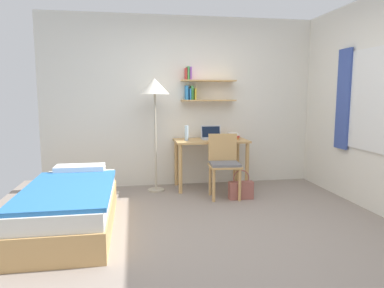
{
  "coord_description": "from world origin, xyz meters",
  "views": [
    {
      "loc": [
        -0.84,
        -3.43,
        1.41
      ],
      "look_at": [
        -0.18,
        0.51,
        0.85
      ],
      "focal_mm": 32.86,
      "sensor_mm": 36.0,
      "label": 1
    }
  ],
  "objects_px": {
    "bed": "(71,206)",
    "water_bottle": "(187,133)",
    "standing_lamp": "(155,92)",
    "desk_chair": "(224,162)",
    "book_stack": "(233,136)",
    "laptop": "(212,136)",
    "handbag": "(241,189)",
    "desk": "(211,148)"
  },
  "relations": [
    {
      "from": "bed",
      "to": "water_bottle",
      "type": "relative_size",
      "value": 8.22
    },
    {
      "from": "standing_lamp",
      "to": "desk_chair",
      "type": "bearing_deg",
      "value": -27.55
    },
    {
      "from": "desk_chair",
      "to": "standing_lamp",
      "type": "bearing_deg",
      "value": 152.45
    },
    {
      "from": "book_stack",
      "to": "water_bottle",
      "type": "bearing_deg",
      "value": -173.17
    },
    {
      "from": "laptop",
      "to": "handbag",
      "type": "height_order",
      "value": "laptop"
    },
    {
      "from": "book_stack",
      "to": "handbag",
      "type": "distance_m",
      "value": 0.96
    },
    {
      "from": "laptop",
      "to": "book_stack",
      "type": "height_order",
      "value": "laptop"
    },
    {
      "from": "handbag",
      "to": "desk_chair",
      "type": "bearing_deg",
      "value": 146.35
    },
    {
      "from": "bed",
      "to": "book_stack",
      "type": "bearing_deg",
      "value": 33.09
    },
    {
      "from": "desk_chair",
      "to": "handbag",
      "type": "bearing_deg",
      "value": -33.65
    },
    {
      "from": "standing_lamp",
      "to": "laptop",
      "type": "relative_size",
      "value": 5.2
    },
    {
      "from": "desk",
      "to": "laptop",
      "type": "distance_m",
      "value": 0.2
    },
    {
      "from": "bed",
      "to": "water_bottle",
      "type": "bearing_deg",
      "value": 42.74
    },
    {
      "from": "water_bottle",
      "to": "handbag",
      "type": "height_order",
      "value": "water_bottle"
    },
    {
      "from": "water_bottle",
      "to": "book_stack",
      "type": "bearing_deg",
      "value": 6.83
    },
    {
      "from": "bed",
      "to": "book_stack",
      "type": "distance_m",
      "value": 2.66
    },
    {
      "from": "desk",
      "to": "water_bottle",
      "type": "height_order",
      "value": "water_bottle"
    },
    {
      "from": "desk",
      "to": "book_stack",
      "type": "relative_size",
      "value": 4.96
    },
    {
      "from": "bed",
      "to": "handbag",
      "type": "xyz_separation_m",
      "value": [
        2.1,
        0.72,
        -0.1
      ]
    },
    {
      "from": "laptop",
      "to": "water_bottle",
      "type": "bearing_deg",
      "value": -163.73
    },
    {
      "from": "bed",
      "to": "laptop",
      "type": "bearing_deg",
      "value": 38.14
    },
    {
      "from": "desk_chair",
      "to": "handbag",
      "type": "relative_size",
      "value": 2.16
    },
    {
      "from": "bed",
      "to": "water_bottle",
      "type": "height_order",
      "value": "water_bottle"
    },
    {
      "from": "desk",
      "to": "standing_lamp",
      "type": "xyz_separation_m",
      "value": [
        -0.84,
        -0.04,
        0.85
      ]
    },
    {
      "from": "desk_chair",
      "to": "standing_lamp",
      "type": "height_order",
      "value": "standing_lamp"
    },
    {
      "from": "laptop",
      "to": "desk",
      "type": "bearing_deg",
      "value": -109.77
    },
    {
      "from": "desk",
      "to": "desk_chair",
      "type": "xyz_separation_m",
      "value": [
        0.07,
        -0.52,
        -0.11
      ]
    },
    {
      "from": "desk_chair",
      "to": "book_stack",
      "type": "relative_size",
      "value": 3.97
    },
    {
      "from": "desk",
      "to": "standing_lamp",
      "type": "height_order",
      "value": "standing_lamp"
    },
    {
      "from": "desk",
      "to": "book_stack",
      "type": "bearing_deg",
      "value": 7.58
    },
    {
      "from": "desk_chair",
      "to": "handbag",
      "type": "xyz_separation_m",
      "value": [
        0.21,
        -0.14,
        -0.36
      ]
    },
    {
      "from": "handbag",
      "to": "bed",
      "type": "bearing_deg",
      "value": -161.07
    },
    {
      "from": "desk_chair",
      "to": "laptop",
      "type": "height_order",
      "value": "laptop"
    },
    {
      "from": "desk",
      "to": "book_stack",
      "type": "distance_m",
      "value": 0.41
    },
    {
      "from": "laptop",
      "to": "water_bottle",
      "type": "relative_size",
      "value": 1.4
    },
    {
      "from": "laptop",
      "to": "handbag",
      "type": "bearing_deg",
      "value": -70.99
    },
    {
      "from": "handbag",
      "to": "laptop",
      "type": "bearing_deg",
      "value": 109.01
    },
    {
      "from": "water_bottle",
      "to": "book_stack",
      "type": "distance_m",
      "value": 0.75
    },
    {
      "from": "bed",
      "to": "laptop",
      "type": "xyz_separation_m",
      "value": [
        1.85,
        1.45,
        0.55
      ]
    },
    {
      "from": "standing_lamp",
      "to": "laptop",
      "type": "distance_m",
      "value": 1.1
    },
    {
      "from": "desk",
      "to": "laptop",
      "type": "xyz_separation_m",
      "value": [
        0.03,
        0.08,
        0.19
      ]
    },
    {
      "from": "book_stack",
      "to": "bed",
      "type": "bearing_deg",
      "value": -146.91
    }
  ]
}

